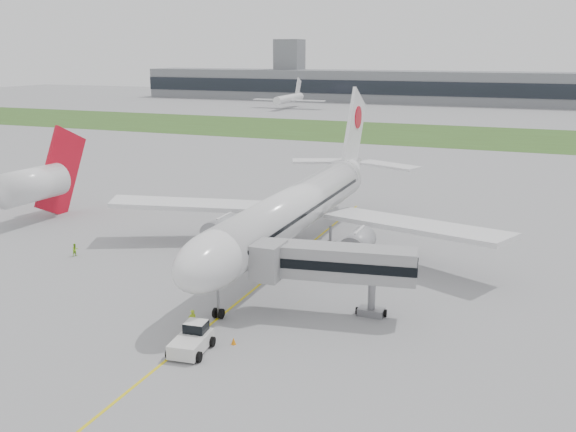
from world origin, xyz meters
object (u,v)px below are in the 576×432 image
at_px(airliner, 298,206).
at_px(jet_bridge, 330,263).
at_px(ground_crew_near, 193,320).
at_px(pushback_tug, 192,339).
at_px(neighbor_aircraft, 36,183).

relative_size(airliner, jet_bridge, 3.84).
bearing_deg(airliner, jet_bridge, -60.58).
bearing_deg(ground_crew_near, pushback_tug, 75.03).
relative_size(ground_crew_near, neighbor_aircraft, 0.12).
xyz_separation_m(pushback_tug, ground_crew_near, (-1.79, 3.18, -0.01)).
distance_m(jet_bridge, neighbor_aircraft, 50.02).
distance_m(airliner, pushback_tug, 26.66).
bearing_deg(airliner, pushback_tug, -87.74).
height_order(airliner, ground_crew_near, airliner).
distance_m(pushback_tug, jet_bridge, 13.73).
bearing_deg(pushback_tug, ground_crew_near, 113.13).
bearing_deg(jet_bridge, ground_crew_near, -150.72).
xyz_separation_m(airliner, neighbor_aircraft, (-38.51, 0.76, -0.37)).
distance_m(pushback_tug, ground_crew_near, 3.65).
relative_size(jet_bridge, neighbor_aircraft, 0.86).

